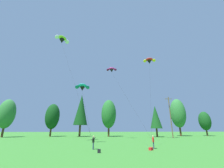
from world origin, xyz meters
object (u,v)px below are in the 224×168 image
at_px(utility_pole, 170,116).
at_px(kite_flyer_near, 93,141).
at_px(kite_flyer_mid, 153,141).
at_px(parafoil_kite_far_lime_white, 62,39).
at_px(picnic_cooler, 151,149).
at_px(parafoil_kite_mid_magenta, 112,70).
at_px(backpack, 99,151).
at_px(parafoil_kite_low_red_yellow, 149,61).
at_px(parafoil_kite_high_teal, 82,87).

bearing_deg(utility_pole, kite_flyer_near, -135.38).
distance_m(utility_pole, kite_flyer_mid, 25.11).
relative_size(kite_flyer_mid, parafoil_kite_far_lime_white, 0.07).
height_order(kite_flyer_mid, picnic_cooler, kite_flyer_mid).
height_order(kite_flyer_near, parafoil_kite_mid_magenta, parafoil_kite_mid_magenta).
distance_m(kite_flyer_near, picnic_cooler, 7.50).
bearing_deg(kite_flyer_near, picnic_cooler, -9.70).
bearing_deg(backpack, parafoil_kite_mid_magenta, -84.99).
relative_size(parafoil_kite_far_lime_white, parafoil_kite_low_red_yellow, 1.02).
height_order(parafoil_kite_far_lime_white, backpack, parafoil_kite_far_lime_white).
xyz_separation_m(utility_pole, parafoil_kite_low_red_yellow, (-6.19, -3.54, 16.02)).
height_order(utility_pole, parafoil_kite_far_lime_white, parafoil_kite_far_lime_white).
xyz_separation_m(parafoil_kite_high_teal, parafoil_kite_mid_magenta, (6.68, 10.43, 8.53)).
bearing_deg(utility_pole, kite_flyer_mid, -121.99).
relative_size(utility_pole, backpack, 29.71).
relative_size(kite_flyer_near, parafoil_kite_far_lime_white, 0.07).
xyz_separation_m(parafoil_kite_mid_magenta, backpack, (-2.74, -21.05, -19.07)).
xyz_separation_m(kite_flyer_mid, parafoil_kite_low_red_yellow, (6.82, 17.30, 21.25)).
relative_size(parafoil_kite_high_teal, parafoil_kite_low_red_yellow, 0.45).
relative_size(parafoil_kite_low_red_yellow, backpack, 55.07).
height_order(parafoil_kite_high_teal, picnic_cooler, parafoil_kite_high_teal).
relative_size(kite_flyer_mid, parafoil_kite_low_red_yellow, 0.08).
distance_m(kite_flyer_mid, parafoil_kite_high_teal, 16.77).
bearing_deg(kite_flyer_near, backpack, -73.73).
distance_m(parafoil_kite_low_red_yellow, picnic_cooler, 29.90).
height_order(parafoil_kite_mid_magenta, picnic_cooler, parafoil_kite_mid_magenta).
bearing_deg(backpack, picnic_cooler, -153.65).
bearing_deg(parafoil_kite_high_teal, kite_flyer_near, -68.18).
relative_size(parafoil_kite_far_lime_white, picnic_cooler, 43.37).
distance_m(utility_pole, backpack, 31.92).
distance_m(parafoil_kite_high_teal, parafoil_kite_far_lime_white, 13.93).
relative_size(kite_flyer_mid, parafoil_kite_mid_magenta, 0.09).
bearing_deg(parafoil_kite_low_red_yellow, kite_flyer_mid, -111.52).
bearing_deg(picnic_cooler, parafoil_kite_low_red_yellow, 28.57).
bearing_deg(parafoil_kite_far_lime_white, kite_flyer_mid, -29.02).
bearing_deg(kite_flyer_near, parafoil_kite_mid_magenta, 78.86).
distance_m(kite_flyer_near, backpack, 3.09).
height_order(parafoil_kite_high_teal, parafoil_kite_low_red_yellow, parafoil_kite_low_red_yellow).
xyz_separation_m(parafoil_kite_high_teal, parafoil_kite_far_lime_white, (-5.90, 1.90, 12.48)).
relative_size(parafoil_kite_high_teal, picnic_cooler, 19.05).
bearing_deg(kite_flyer_near, parafoil_kite_high_teal, 111.82).
bearing_deg(parafoil_kite_mid_magenta, backpack, -97.42).
bearing_deg(kite_flyer_mid, parafoil_kite_mid_magenta, 104.36).
height_order(parafoil_kite_far_lime_white, picnic_cooler, parafoil_kite_far_lime_white).
xyz_separation_m(parafoil_kite_far_lime_white, backpack, (9.84, -12.53, -23.01)).
bearing_deg(backpack, parafoil_kite_high_teal, -57.22).
height_order(utility_pole, picnic_cooler, utility_pole).
bearing_deg(parafoil_kite_low_red_yellow, picnic_cooler, -112.36).
bearing_deg(parafoil_kite_far_lime_white, backpack, -51.85).
bearing_deg(picnic_cooler, kite_flyer_mid, 18.83).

